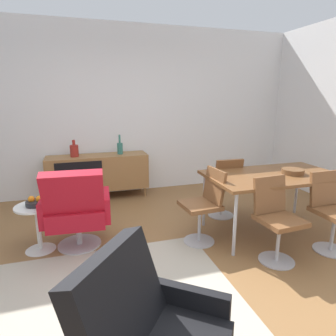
# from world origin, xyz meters

# --- Properties ---
(ground_plane) EXTENTS (8.32, 8.32, 0.00)m
(ground_plane) POSITION_xyz_m (0.00, 0.00, 0.00)
(ground_plane) COLOR olive
(wall_back) EXTENTS (6.80, 0.12, 2.80)m
(wall_back) POSITION_xyz_m (0.00, 2.60, 1.40)
(wall_back) COLOR white
(wall_back) RESTS_ON ground_plane
(sideboard) EXTENTS (1.60, 0.45, 0.72)m
(sideboard) POSITION_xyz_m (-0.40, 2.30, 0.44)
(sideboard) COLOR olive
(sideboard) RESTS_ON ground_plane
(vase_cobalt) EXTENTS (0.13, 0.13, 0.27)m
(vase_cobalt) POSITION_xyz_m (-0.74, 2.30, 0.82)
(vase_cobalt) COLOR maroon
(vase_cobalt) RESTS_ON sideboard
(vase_sculptural_dark) EXTENTS (0.09, 0.09, 0.32)m
(vase_sculptural_dark) POSITION_xyz_m (-0.02, 2.30, 0.83)
(vase_sculptural_dark) COLOR #337266
(vase_sculptural_dark) RESTS_ON sideboard
(dining_table) EXTENTS (1.60, 0.90, 0.74)m
(dining_table) POSITION_xyz_m (1.55, 0.40, 0.70)
(dining_table) COLOR brown
(dining_table) RESTS_ON ground_plane
(wooden_bowl_on_table) EXTENTS (0.26, 0.26, 0.06)m
(wooden_bowl_on_table) POSITION_xyz_m (1.78, 0.35, 0.77)
(wooden_bowl_on_table) COLOR brown
(wooden_bowl_on_table) RESTS_ON dining_table
(dining_chair_near_window) EXTENTS (0.45, 0.43, 0.86)m
(dining_chair_near_window) POSITION_xyz_m (0.66, 0.41, 0.47)
(dining_chair_near_window) COLOR brown
(dining_chair_near_window) RESTS_ON ground_plane
(dining_chair_front_left) EXTENTS (0.43, 0.45, 0.86)m
(dining_chair_front_left) POSITION_xyz_m (1.19, -0.16, 0.47)
(dining_chair_front_left) COLOR brown
(dining_chair_front_left) RESTS_ON ground_plane
(dining_chair_front_right) EXTENTS (0.40, 0.43, 0.86)m
(dining_chair_front_right) POSITION_xyz_m (1.90, -0.16, 0.47)
(dining_chair_front_right) COLOR brown
(dining_chair_front_right) RESTS_ON ground_plane
(dining_chair_back_left) EXTENTS (0.41, 0.44, 0.86)m
(dining_chair_back_left) POSITION_xyz_m (1.20, 0.96, 0.47)
(dining_chair_back_left) COLOR brown
(dining_chair_back_left) RESTS_ON ground_plane
(lounge_chair_red) EXTENTS (0.76, 0.70, 0.95)m
(lounge_chair_red) POSITION_xyz_m (-0.74, 0.67, 0.47)
(lounge_chair_red) COLOR red
(lounge_chair_red) RESTS_ON ground_plane
(side_table_round) EXTENTS (0.44, 0.44, 0.52)m
(side_table_round) POSITION_xyz_m (-1.15, 0.75, 0.32)
(side_table_round) COLOR white
(side_table_round) RESTS_ON ground_plane
(fruit_bowl) EXTENTS (0.20, 0.20, 0.11)m
(fruit_bowl) POSITION_xyz_m (-1.15, 0.75, 0.56)
(fruit_bowl) COLOR #262628
(fruit_bowl) RESTS_ON side_table_round
(area_rug) EXTENTS (2.20, 1.70, 0.01)m
(area_rug) POSITION_xyz_m (-0.54, -0.32, 0.00)
(area_rug) COLOR #B7AD99
(area_rug) RESTS_ON ground_plane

